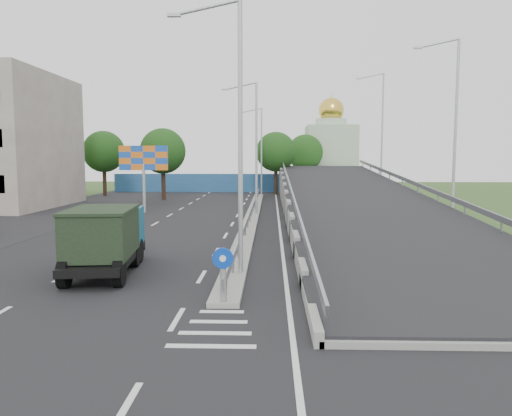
{
  "coord_description": "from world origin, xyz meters",
  "views": [
    {
      "loc": [
        1.45,
        -12.58,
        4.58
      ],
      "look_at": [
        0.74,
        10.63,
        2.2
      ],
      "focal_mm": 35.0,
      "sensor_mm": 36.0,
      "label": 1
    }
  ],
  "objects_px": {
    "lamp_post_mid": "(254,141)",
    "billboard": "(143,162)",
    "lamp_post_near": "(235,124)",
    "dump_truck": "(106,236)",
    "church": "(331,152)",
    "sign_bollard": "(223,275)",
    "lamp_post_far": "(260,146)"
  },
  "relations": [
    {
      "from": "lamp_post_mid",
      "to": "billboard",
      "type": "bearing_deg",
      "value": 167.62
    },
    {
      "from": "lamp_post_near",
      "to": "dump_truck",
      "type": "height_order",
      "value": "lamp_post_near"
    },
    {
      "from": "church",
      "to": "dump_truck",
      "type": "distance_m",
      "value": 55.53
    },
    {
      "from": "church",
      "to": "lamp_post_near",
      "type": "bearing_deg",
      "value": -100.38
    },
    {
      "from": "church",
      "to": "dump_truck",
      "type": "height_order",
      "value": "church"
    },
    {
      "from": "church",
      "to": "dump_truck",
      "type": "xyz_separation_m",
      "value": [
        -15.08,
        -53.31,
        -3.84
      ]
    },
    {
      "from": "sign_bollard",
      "to": "lamp_post_mid",
      "type": "height_order",
      "value": "lamp_post_mid"
    },
    {
      "from": "lamp_post_mid",
      "to": "lamp_post_far",
      "type": "bearing_deg",
      "value": 90.0
    },
    {
      "from": "sign_bollard",
      "to": "dump_truck",
      "type": "distance_m",
      "value": 6.81
    },
    {
      "from": "sign_bollard",
      "to": "lamp_post_far",
      "type": "distance_m",
      "value": 44.08
    },
    {
      "from": "sign_bollard",
      "to": "church",
      "type": "xyz_separation_m",
      "value": [
        10.0,
        57.83,
        4.28
      ]
    },
    {
      "from": "billboard",
      "to": "sign_bollard",
      "type": "bearing_deg",
      "value": -70.79
    },
    {
      "from": "billboard",
      "to": "dump_truck",
      "type": "distance_m",
      "value": 21.83
    },
    {
      "from": "lamp_post_far",
      "to": "dump_truck",
      "type": "relative_size",
      "value": 1.63
    },
    {
      "from": "sign_bollard",
      "to": "billboard",
      "type": "distance_m",
      "value": 27.53
    },
    {
      "from": "sign_bollard",
      "to": "billboard",
      "type": "xyz_separation_m",
      "value": [
        -9.0,
        25.83,
        3.15
      ]
    },
    {
      "from": "church",
      "to": "dump_truck",
      "type": "relative_size",
      "value": 2.23
    },
    {
      "from": "church",
      "to": "billboard",
      "type": "xyz_separation_m",
      "value": [
        -19.0,
        -32.0,
        -1.12
      ]
    },
    {
      "from": "lamp_post_far",
      "to": "billboard",
      "type": "height_order",
      "value": "lamp_post_far"
    },
    {
      "from": "billboard",
      "to": "church",
      "type": "bearing_deg",
      "value": 59.3
    },
    {
      "from": "lamp_post_near",
      "to": "lamp_post_far",
      "type": "relative_size",
      "value": 1.0
    },
    {
      "from": "church",
      "to": "dump_truck",
      "type": "bearing_deg",
      "value": -105.79
    },
    {
      "from": "lamp_post_near",
      "to": "billboard",
      "type": "distance_m",
      "value": 23.87
    },
    {
      "from": "sign_bollard",
      "to": "lamp_post_mid",
      "type": "bearing_deg",
      "value": 89.74
    },
    {
      "from": "dump_truck",
      "to": "lamp_post_mid",
      "type": "bearing_deg",
      "value": 69.01
    },
    {
      "from": "dump_truck",
      "to": "billboard",
      "type": "bearing_deg",
      "value": 94.48
    },
    {
      "from": "billboard",
      "to": "lamp_post_near",
      "type": "bearing_deg",
      "value": -67.51
    },
    {
      "from": "lamp_post_near",
      "to": "church",
      "type": "height_order",
      "value": "church"
    },
    {
      "from": "lamp_post_near",
      "to": "church",
      "type": "relative_size",
      "value": 0.73
    },
    {
      "from": "lamp_post_far",
      "to": "billboard",
      "type": "xyz_separation_m",
      "value": [
        -9.11,
        -18.0,
        -1.62
      ]
    },
    {
      "from": "sign_bollard",
      "to": "lamp_post_far",
      "type": "relative_size",
      "value": 0.17
    },
    {
      "from": "sign_bollard",
      "to": "lamp_post_mid",
      "type": "distance_m",
      "value": 24.3
    }
  ]
}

